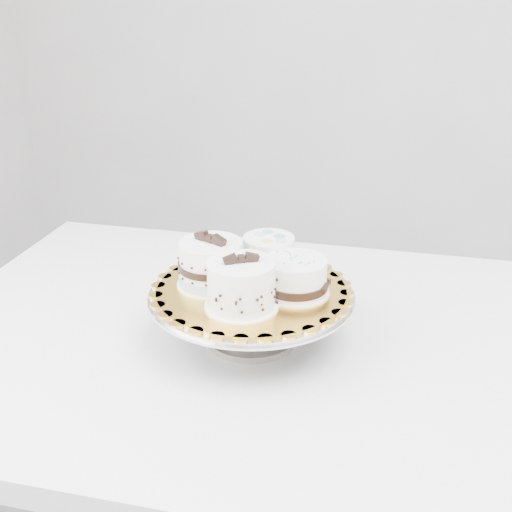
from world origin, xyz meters
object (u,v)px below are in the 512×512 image
(cake_board, at_px, (251,290))
(cake_ribbon, at_px, (296,277))
(cake_swirl, at_px, (241,286))
(table, at_px, (279,366))
(cake_dots, at_px, (269,254))
(cake_banded, at_px, (211,265))
(cake_stand, at_px, (251,306))

(cake_board, bearing_deg, cake_ribbon, 7.08)
(cake_swirl, distance_m, cake_ribbon, 0.11)
(table, height_order, cake_swirl, cake_swirl)
(cake_swirl, bearing_deg, cake_dots, 55.91)
(cake_board, distance_m, cake_swirl, 0.08)
(table, distance_m, cake_banded, 0.24)
(cake_swirl, bearing_deg, cake_board, 61.72)
(table, distance_m, cake_dots, 0.21)
(cake_swirl, xyz_separation_m, cake_dots, (0.00, 0.14, -0.00))
(cake_dots, bearing_deg, cake_banded, -159.23)
(cake_dots, bearing_deg, cake_board, -120.40)
(cake_board, bearing_deg, cake_banded, -175.48)
(cake_board, height_order, cake_swirl, cake_swirl)
(cake_swirl, distance_m, cake_banded, 0.10)
(cake_swirl, xyz_separation_m, cake_ribbon, (0.07, 0.08, -0.01))
(cake_board, relative_size, cake_dots, 2.69)
(cake_stand, bearing_deg, cake_dots, 83.53)
(cake_stand, relative_size, cake_banded, 2.59)
(cake_board, relative_size, cake_ribbon, 2.66)
(table, xyz_separation_m, cake_banded, (-0.12, -0.03, 0.21))
(cake_swirl, distance_m, cake_dots, 0.14)
(cake_ribbon, bearing_deg, cake_stand, -172.15)
(cake_board, bearing_deg, cake_stand, -45.00)
(cake_board, xyz_separation_m, cake_banded, (-0.07, -0.01, 0.04))
(cake_stand, distance_m, cake_swirl, 0.10)
(cake_banded, xyz_separation_m, cake_dots, (0.08, 0.08, -0.00))
(cake_banded, bearing_deg, cake_swirl, -20.20)
(cake_board, height_order, cake_dots, cake_dots)
(cake_stand, distance_m, cake_dots, 0.10)
(cake_ribbon, bearing_deg, cake_board, -172.15)
(table, relative_size, cake_board, 4.23)
(cake_ribbon, bearing_deg, cake_swirl, -131.55)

